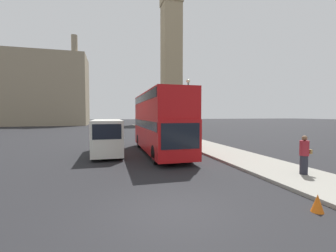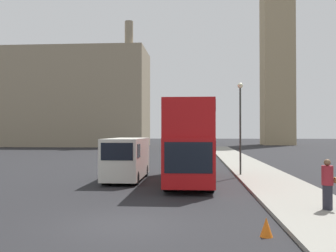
{
  "view_description": "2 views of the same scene",
  "coord_description": "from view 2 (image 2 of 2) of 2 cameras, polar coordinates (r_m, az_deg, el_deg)",
  "views": [
    {
      "loc": [
        -1.75,
        -6.39,
        2.93
      ],
      "look_at": [
        2.32,
        8.89,
        2.15
      ],
      "focal_mm": 24.0,
      "sensor_mm": 36.0,
      "label": 1
    },
    {
      "loc": [
        2.3,
        -11.88,
        2.96
      ],
      "look_at": [
        0.1,
        19.07,
        3.44
      ],
      "focal_mm": 40.0,
      "sensor_mm": 36.0,
      "label": 2
    }
  ],
  "objects": [
    {
      "name": "street_lamp",
      "position": [
        25.07,
        10.96,
        1.7
      ],
      "size": [
        0.36,
        0.36,
        6.04
      ],
      "color": "#2D332D",
      "rests_on": "sidewalk_strip"
    },
    {
      "name": "clock_tower",
      "position": [
        92.82,
        16.25,
        16.93
      ],
      "size": [
        7.25,
        7.42,
        61.02
      ],
      "color": "tan",
      "rests_on": "ground_plane"
    },
    {
      "name": "white_van",
      "position": [
        22.97,
        -6.35,
        -4.84
      ],
      "size": [
        2.07,
        5.86,
        2.56
      ],
      "color": "silver",
      "rests_on": "ground_plane"
    },
    {
      "name": "ground_plane",
      "position": [
        12.46,
        -6.92,
        -14.63
      ],
      "size": [
        300.0,
        300.0,
        0.0
      ],
      "primitive_type": "plane",
      "color": "black"
    },
    {
      "name": "pedestrian",
      "position": [
        14.85,
        23.15,
        -8.18
      ],
      "size": [
        0.57,
        0.41,
        1.82
      ],
      "color": "#23232D",
      "rests_on": "sidewalk_strip"
    },
    {
      "name": "traffic_cone",
      "position": [
        11.26,
        14.75,
        -14.67
      ],
      "size": [
        0.36,
        0.36,
        0.55
      ],
      "color": "orange",
      "rests_on": "ground_plane"
    },
    {
      "name": "building_block_distant",
      "position": [
        81.3,
        -15.62,
        4.06
      ],
      "size": [
        34.8,
        13.32,
        24.15
      ],
      "color": "gray",
      "rests_on": "ground_plane"
    },
    {
      "name": "red_double_decker_bus",
      "position": [
        22.14,
        3.34,
        -1.99
      ],
      "size": [
        2.53,
        10.31,
        4.57
      ],
      "color": "#B71114",
      "rests_on": "ground_plane"
    }
  ]
}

